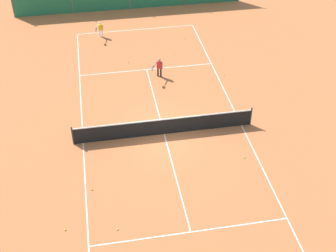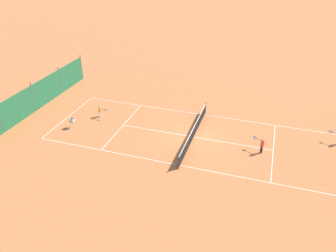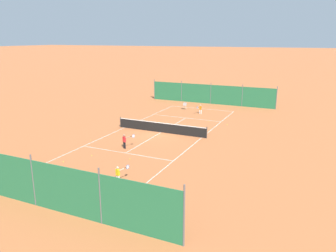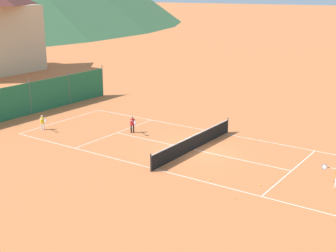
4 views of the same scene
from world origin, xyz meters
name	(u,v)px [view 2 (image 2 of 4)]	position (x,y,z in m)	size (l,w,h in m)	color
ground_plane	(194,137)	(0.00, 0.00, 0.00)	(600.00, 600.00, 0.00)	#BC6638
court_line_markings	(194,137)	(0.00, 0.00, 0.00)	(8.25, 23.85, 0.01)	white
tennis_net	(194,132)	(0.00, 0.00, 0.50)	(9.18, 0.08, 1.06)	#2D2D2D
windscreen_fence_near	(34,98)	(0.00, -15.50, 1.31)	(17.28, 0.08, 2.90)	#236B42
player_far_baseline	(100,110)	(-0.80, -9.00, 0.65)	(0.39, 0.95, 1.11)	white
player_near_service	(262,145)	(0.62, 5.46, 0.71)	(0.76, 0.89, 1.21)	black
tennis_ball_alley_right	(296,169)	(2.00, 8.03, 0.03)	(0.07, 0.07, 0.07)	#CCE033
tennis_ball_far_corner	(142,111)	(-2.91, -5.77, 0.03)	(0.07, 0.07, 0.07)	#CCE033
tennis_ball_mid_court	(151,154)	(3.49, -2.48, 0.03)	(0.07, 0.07, 0.07)	#CCE033
tennis_ball_service_box	(288,145)	(-1.04, 7.48, 0.03)	(0.07, 0.07, 0.07)	#CCE033
tennis_ball_near_corner	(169,111)	(-3.82, -3.34, 0.03)	(0.07, 0.07, 0.07)	#CCE033
tennis_ball_by_net_right	(248,182)	(4.51, 4.92, 0.03)	(0.07, 0.07, 0.07)	#CCE033
tennis_ball_alley_left	(153,103)	(-5.00, -5.43, 0.03)	(0.07, 0.07, 0.07)	#CCE033
tennis_ball_by_net_left	(326,184)	(3.10, 9.94, 0.03)	(0.07, 0.07, 0.07)	#CCE033
ball_hopper	(72,121)	(1.73, -10.40, 0.66)	(0.36, 0.36, 0.89)	#B7B7BC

